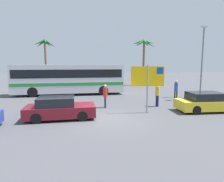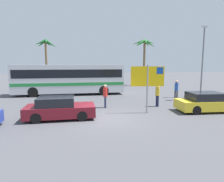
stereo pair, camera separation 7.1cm
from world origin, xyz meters
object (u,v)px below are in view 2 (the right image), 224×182
(bus_front_coach, at_px, (70,78))
(pedestrian_crossing_lot, at_px, (105,94))
(pedestrian_by_bus, at_px, (157,93))
(car_maroon, at_px, (59,108))
(car_yellow, at_px, (208,102))
(pedestrian_near_sign, at_px, (176,88))
(ferry_sign, at_px, (148,78))

(bus_front_coach, xyz_separation_m, pedestrian_crossing_lot, (2.84, -6.97, -0.75))
(pedestrian_crossing_lot, bearing_deg, pedestrian_by_bus, -0.83)
(car_maroon, distance_m, car_yellow, 9.90)
(bus_front_coach, xyz_separation_m, pedestrian_near_sign, (9.53, -5.12, -0.70))
(ferry_sign, distance_m, car_yellow, 4.56)
(car_yellow, height_order, pedestrian_crossing_lot, pedestrian_crossing_lot)
(car_yellow, distance_m, pedestrian_by_bus, 3.49)
(pedestrian_crossing_lot, bearing_deg, pedestrian_near_sign, 18.78)
(pedestrian_crossing_lot, relative_size, pedestrian_by_bus, 0.99)
(ferry_sign, bearing_deg, pedestrian_near_sign, 50.29)
(ferry_sign, bearing_deg, car_yellow, 2.84)
(pedestrian_by_bus, bearing_deg, bus_front_coach, 122.58)
(bus_front_coach, distance_m, car_yellow, 13.44)
(ferry_sign, relative_size, car_maroon, 0.79)
(car_maroon, xyz_separation_m, pedestrian_near_sign, (9.81, 4.27, 0.45))
(car_maroon, xyz_separation_m, pedestrian_by_bus, (7.11, 2.13, 0.41))
(car_maroon, bearing_deg, bus_front_coach, 87.98)
(bus_front_coach, relative_size, car_yellow, 2.60)
(car_maroon, height_order, pedestrian_crossing_lot, pedestrian_crossing_lot)
(bus_front_coach, relative_size, car_maroon, 2.79)
(car_yellow, relative_size, pedestrian_by_bus, 2.46)
(bus_front_coach, height_order, pedestrian_near_sign, bus_front_coach)
(ferry_sign, relative_size, pedestrian_by_bus, 1.81)
(ferry_sign, height_order, pedestrian_near_sign, ferry_sign)
(bus_front_coach, relative_size, pedestrian_crossing_lot, 6.48)
(ferry_sign, bearing_deg, pedestrian_crossing_lot, 148.33)
(car_maroon, relative_size, car_yellow, 0.93)
(car_yellow, bearing_deg, pedestrian_by_bus, 147.49)
(pedestrian_by_bus, bearing_deg, pedestrian_crossing_lot, 165.19)
(car_maroon, height_order, car_yellow, same)
(car_maroon, bearing_deg, ferry_sign, 3.43)
(pedestrian_near_sign, bearing_deg, car_yellow, 10.45)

